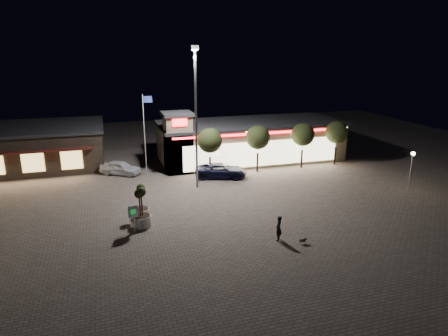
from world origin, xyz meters
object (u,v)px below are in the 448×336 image
object	(u,v)px
white_sedan	(120,168)
planter_left	(142,207)
pickup_truck	(221,171)
planter_mid	(142,214)
valet_sign	(133,214)
pedestrian	(279,228)

from	to	relation	value
white_sedan	planter_left	world-z (taller)	planter_left
white_sedan	planter_left	xyz separation A→B (m)	(1.02, -11.46, 0.12)
pickup_truck	planter_mid	size ratio (longest dim) A/B	1.71
planter_left	white_sedan	bearing A→B (deg)	95.08
valet_sign	planter_left	bearing A→B (deg)	72.65
pickup_truck	pedestrian	bearing A→B (deg)	-162.04
pedestrian	planter_mid	distance (m)	9.55
white_sedan	valet_sign	xyz separation A→B (m)	(0.22, -14.02, 0.72)
pickup_truck	white_sedan	distance (m)	10.12
white_sedan	pedestrian	world-z (taller)	pedestrian
planter_mid	pedestrian	bearing A→B (deg)	-29.85
white_sedan	planter_left	bearing A→B (deg)	-143.40
white_sedan	planter_mid	xyz separation A→B (m)	(0.90, -13.02, 0.21)
pedestrian	planter_left	xyz separation A→B (m)	(-8.16, 6.31, -0.02)
planter_left	planter_mid	distance (m)	1.57
valet_sign	planter_mid	bearing A→B (deg)	55.83
pickup_truck	valet_sign	bearing A→B (deg)	156.80
planter_left	planter_mid	bearing A→B (deg)	-94.46
pedestrian	white_sedan	bearing A→B (deg)	-118.45
planter_mid	planter_left	bearing A→B (deg)	85.54
white_sedan	pedestrian	size ratio (longest dim) A/B	2.43
pickup_truck	valet_sign	world-z (taller)	valet_sign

